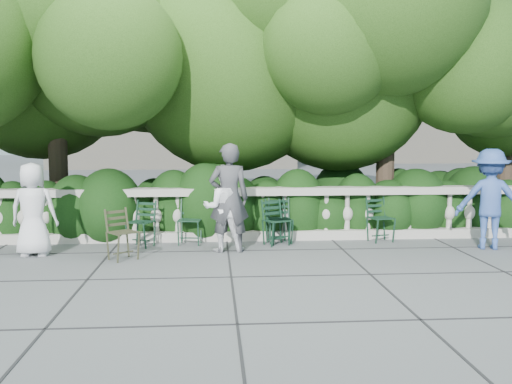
{
  "coord_description": "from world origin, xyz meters",
  "views": [
    {
      "loc": [
        -0.74,
        -8.87,
        2.03
      ],
      "look_at": [
        0.0,
        1.0,
        1.0
      ],
      "focal_mm": 40.0,
      "sensor_mm": 36.0,
      "label": 1
    }
  ],
  "objects": [
    {
      "name": "chair_d",
      "position": [
        0.45,
        1.13,
        0.0
      ],
      "size": [
        0.59,
        0.62,
        0.84
      ],
      "primitive_type": null,
      "rotation": [
        0.0,
        0.0,
        0.41
      ],
      "color": "black",
      "rests_on": "ground"
    },
    {
      "name": "chair_a",
      "position": [
        -2.1,
        1.16,
        0.0
      ],
      "size": [
        0.6,
        0.62,
        0.84
      ],
      "primitive_type": null,
      "rotation": [
        0.0,
        0.0,
        -0.43
      ],
      "color": "black",
      "rests_on": "ground"
    },
    {
      "name": "chair_e",
      "position": [
        0.5,
        1.26,
        0.0
      ],
      "size": [
        0.56,
        0.59,
        0.84
      ],
      "primitive_type": null,
      "rotation": [
        0.0,
        0.0,
        0.31
      ],
      "color": "black",
      "rests_on": "ground"
    },
    {
      "name": "person_older_blue",
      "position": [
        4.08,
        0.68,
        0.88
      ],
      "size": [
        1.27,
        0.95,
        1.75
      ],
      "primitive_type": "imported",
      "rotation": [
        0.0,
        0.0,
        2.85
      ],
      "color": "#314E93",
      "rests_on": "ground"
    },
    {
      "name": "chair_b",
      "position": [
        -1.2,
        1.29,
        0.0
      ],
      "size": [
        0.5,
        0.53,
        0.84
      ],
      "primitive_type": null,
      "rotation": [
        0.0,
        0.0,
        -0.12
      ],
      "color": "black",
      "rests_on": "ground"
    },
    {
      "name": "tree_canopy",
      "position": [
        0.69,
        3.19,
        3.96
      ],
      "size": [
        15.04,
        6.52,
        6.78
      ],
      "color": "#3F3023",
      "rests_on": "ground"
    },
    {
      "name": "person_woman_grey",
      "position": [
        -0.48,
        0.74,
        0.93
      ],
      "size": [
        0.69,
        0.46,
        1.86
      ],
      "primitive_type": "imported",
      "rotation": [
        0.0,
        0.0,
        3.17
      ],
      "color": "#3C3C40",
      "rests_on": "ground"
    },
    {
      "name": "chair_c",
      "position": [
        0.46,
        1.32,
        0.0
      ],
      "size": [
        0.46,
        0.5,
        0.84
      ],
      "primitive_type": null,
      "rotation": [
        0.0,
        0.0,
        -0.04
      ],
      "color": "black",
      "rests_on": "ground"
    },
    {
      "name": "chair_f",
      "position": [
        2.41,
        1.3,
        0.0
      ],
      "size": [
        0.55,
        0.58,
        0.84
      ],
      "primitive_type": null,
      "rotation": [
        0.0,
        0.0,
        0.26
      ],
      "color": "black",
      "rests_on": "ground"
    },
    {
      "name": "person_casual_man",
      "position": [
        -0.56,
        0.83,
        0.74
      ],
      "size": [
        0.73,
        0.58,
        1.49
      ],
      "primitive_type": "imported",
      "rotation": [
        0.0,
        0.0,
        3.12
      ],
      "color": "white",
      "rests_on": "ground"
    },
    {
      "name": "ground",
      "position": [
        0.0,
        0.0,
        0.0
      ],
      "size": [
        90.0,
        90.0,
        0.0
      ],
      "primitive_type": "plane",
      "color": "#515358",
      "rests_on": "ground"
    },
    {
      "name": "balustrade",
      "position": [
        0.0,
        1.8,
        0.49
      ],
      "size": [
        12.0,
        0.44,
        1.0
      ],
      "color": "#9E998E",
      "rests_on": "ground"
    },
    {
      "name": "chair_weathered",
      "position": [
        -2.11,
        0.13,
        0.0
      ],
      "size": [
        0.64,
        0.65,
        0.84
      ],
      "primitive_type": null,
      "rotation": [
        0.0,
        0.0,
        0.67
      ],
      "color": "black",
      "rests_on": "ground"
    },
    {
      "name": "person_businessman",
      "position": [
        -3.71,
        0.67,
        0.77
      ],
      "size": [
        0.78,
        0.53,
        1.55
      ],
      "primitive_type": "imported",
      "rotation": [
        0.0,
        0.0,
        3.09
      ],
      "color": "silver",
      "rests_on": "ground"
    },
    {
      "name": "shrub_hedge",
      "position": [
        0.0,
        3.0,
        0.0
      ],
      "size": [
        15.0,
        2.6,
        1.7
      ],
      "primitive_type": null,
      "color": "black",
      "rests_on": "ground"
    }
  ]
}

